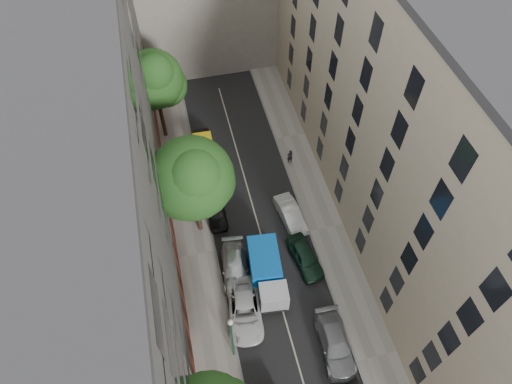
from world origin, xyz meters
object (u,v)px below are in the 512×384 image
object	(u,v)px
car_right_3	(290,215)
tree_mid	(194,181)
lamp_post	(232,335)
car_left_5	(204,147)
car_right_2	(305,257)
car_left_2	(245,310)
tree_far	(155,82)
pedestrian	(290,156)
car_left_3	(235,267)
car_right_1	(335,344)
tarp_truck	(267,272)
car_left_4	(216,211)

from	to	relation	value
car_right_3	tree_mid	size ratio (longest dim) A/B	0.43
car_right_3	lamp_post	size ratio (longest dim) A/B	0.70
car_left_5	car_right_2	xyz separation A→B (m)	(5.88, -13.60, 0.00)
car_left_2	lamp_post	bearing A→B (deg)	-109.20
car_right_3	tree_far	xyz separation A→B (m)	(-9.10, 12.29, 6.07)
pedestrian	car_left_3	bearing A→B (deg)	46.53
car_right_1	lamp_post	bearing A→B (deg)	173.97
tree_far	pedestrian	world-z (taller)	tree_far
car_right_1	tree_mid	distance (m)	15.29
car_left_3	lamp_post	bearing A→B (deg)	-95.40
car_right_2	lamp_post	size ratio (longest dim) A/B	0.71
car_right_2	lamp_post	bearing A→B (deg)	-147.87
car_left_5	tree_mid	xyz separation A→B (m)	(-1.63, -8.75, 5.93)
car_right_1	car_right_2	xyz separation A→B (m)	(0.00, 7.08, 0.01)
car_right_3	pedestrian	world-z (taller)	pedestrian
tarp_truck	car_left_2	distance (m)	3.26
car_left_4	car_left_5	world-z (taller)	car_left_5
car_left_5	pedestrian	world-z (taller)	pedestrian
tarp_truck	car_left_4	xyz separation A→B (m)	(-2.66, 6.91, -0.74)
car_right_2	tree_mid	bearing A→B (deg)	138.86
car_left_3	car_left_4	bearing A→B (deg)	101.41
car_right_1	car_right_2	distance (m)	7.08
car_left_5	car_left_2	bearing A→B (deg)	-87.38
car_left_2	car_right_2	world-z (taller)	car_left_2
car_left_4	lamp_post	xyz separation A→B (m)	(-0.97, -11.96, 3.26)
car_right_2	tree_far	world-z (taller)	tree_far
car_left_2	car_right_1	distance (m)	6.81
car_right_2	car_left_3	bearing A→B (deg)	167.63
tarp_truck	car_left_2	xyz separation A→B (m)	(-2.22, -2.29, -0.67)
car_right_1	tree_mid	world-z (taller)	tree_mid
car_right_1	tree_far	xyz separation A→B (m)	(-9.10, 23.57, 6.04)
tarp_truck	car_left_5	distance (m)	14.74
lamp_post	car_right_1	bearing A→B (deg)	-9.08
car_left_2	pedestrian	world-z (taller)	pedestrian
car_right_1	car_right_2	size ratio (longest dim) A/B	1.16
tree_mid	tree_far	bearing A→B (deg)	97.80
car_right_2	lamp_post	distance (m)	9.73
car_left_5	car_right_1	xyz separation A→B (m)	(5.88, -20.68, -0.00)
car_left_2	lamp_post	distance (m)	4.44
car_right_1	lamp_post	distance (m)	7.78
car_left_2	car_left_4	bearing A→B (deg)	100.37
pedestrian	tarp_truck	bearing A→B (deg)	58.53
car_right_1	tree_far	distance (m)	25.98
tarp_truck	car_left_5	size ratio (longest dim) A/B	1.29
tarp_truck	car_left_5	xyz separation A→B (m)	(-2.50, 14.51, -0.67)
car_left_5	car_right_1	size ratio (longest dim) A/B	0.88
car_left_3	car_left_2	bearing A→B (deg)	-82.99
car_left_4	tree_mid	size ratio (longest dim) A/B	0.40
car_left_2	tree_mid	xyz separation A→B (m)	(-1.91, 8.05, 5.92)
lamp_post	pedestrian	size ratio (longest dim) A/B	3.87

